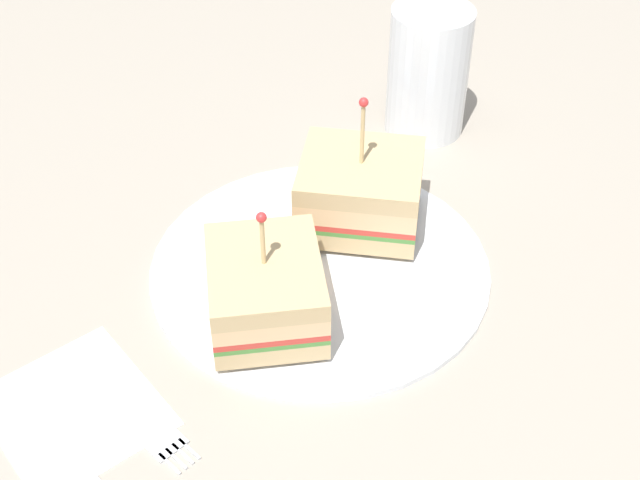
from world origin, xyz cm
name	(u,v)px	position (x,y,z in cm)	size (l,w,h in cm)	color
ground_plane	(320,279)	(0.00, 0.00, -1.00)	(119.93, 119.93, 2.00)	#9E9384
plate	(320,265)	(0.00, 0.00, 0.46)	(25.24, 25.24, 0.91)	white
sandwich_half_front	(360,191)	(5.38, 2.09, 3.64)	(12.36, 12.36, 10.96)	tan
sandwich_half_back	(265,290)	(-6.32, -2.36, 3.39)	(11.01, 11.66, 9.11)	tan
drink_glass	(428,77)	(19.05, 9.82, 5.20)	(7.11, 7.11, 11.51)	gold
napkin	(74,409)	(-20.29, -1.25, 0.07)	(10.67, 9.61, 0.15)	white
fork	(142,420)	(-17.28, -4.68, 0.18)	(3.05, 12.31, 0.35)	silver
knife	(71,465)	(-22.24, -5.11, 0.18)	(2.72, 12.76, 0.35)	silver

